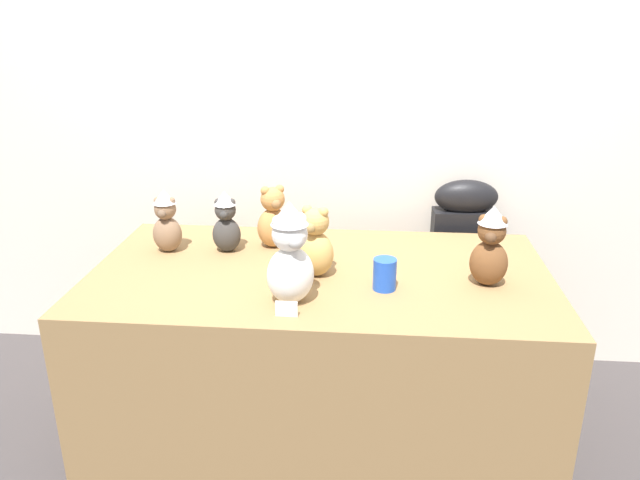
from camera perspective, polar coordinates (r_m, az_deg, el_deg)
ground_plane at (r=2.44m, az=-0.55°, el=-21.00°), size 10.00×10.00×0.00m
wall_back at (r=2.80m, az=1.30°, el=14.00°), size 7.00×0.08×2.60m
display_table at (r=2.43m, az=0.00°, el=-10.68°), size 1.68×0.91×0.72m
instrument_case at (r=2.92m, az=12.81°, el=-3.22°), size 0.29×0.13×0.92m
teddy_bear_snow at (r=1.96m, az=-2.78°, el=-1.34°), size 0.20×0.19×0.34m
teddy_bear_honey at (r=2.18m, az=-0.45°, el=-0.34°), size 0.16×0.15×0.26m
teddy_bear_mocha at (r=2.47m, az=-14.08°, el=1.67°), size 0.12×0.10×0.25m
teddy_bear_caramel at (r=2.46m, az=-4.36°, el=1.99°), size 0.17×0.16×0.25m
teddy_bear_chestnut at (r=2.18m, az=15.52°, el=-0.63°), size 0.15×0.14×0.29m
teddy_bear_charcoal at (r=2.43m, az=-8.72°, el=1.63°), size 0.12×0.10×0.25m
party_cup_blue at (r=2.11m, az=6.02°, el=-3.17°), size 0.08×0.08×0.11m
name_card_front_left at (r=1.93m, az=-3.13°, el=-6.41°), size 0.07×0.01×0.05m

